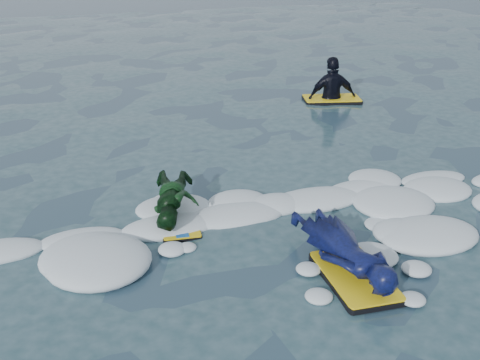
# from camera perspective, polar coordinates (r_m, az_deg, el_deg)

# --- Properties ---
(ground) EXTENTS (120.00, 120.00, 0.00)m
(ground) POSITION_cam_1_polar(r_m,az_deg,el_deg) (6.73, 4.16, -8.66)
(ground) COLOR #1C2F44
(ground) RESTS_ON ground
(foam_band) EXTENTS (12.00, 3.10, 0.30)m
(foam_band) POSITION_cam_1_polar(r_m,az_deg,el_deg) (7.57, 1.22, -4.74)
(foam_band) COLOR white
(foam_band) RESTS_ON ground
(prone_woman_unit) EXTENTS (0.76, 1.79, 0.46)m
(prone_woman_unit) POSITION_cam_1_polar(r_m,az_deg,el_deg) (6.71, 10.06, -6.76)
(prone_woman_unit) COLOR black
(prone_woman_unit) RESTS_ON ground
(prone_child_unit) EXTENTS (1.01, 1.43, 0.51)m
(prone_child_unit) POSITION_cam_1_polar(r_m,az_deg,el_deg) (7.72, -6.19, -2.11)
(prone_child_unit) COLOR black
(prone_child_unit) RESTS_ON ground
(waiting_rider_unit) EXTENTS (1.33, 0.93, 1.81)m
(waiting_rider_unit) POSITION_cam_1_polar(r_m,az_deg,el_deg) (13.15, 8.69, 7.60)
(waiting_rider_unit) COLOR black
(waiting_rider_unit) RESTS_ON ground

